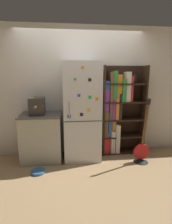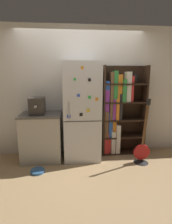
% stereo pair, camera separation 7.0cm
% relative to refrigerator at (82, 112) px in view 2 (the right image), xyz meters
% --- Properties ---
extents(ground_plane, '(16.00, 16.00, 0.00)m').
position_rel_refrigerator_xyz_m(ground_plane, '(0.00, -0.16, -0.94)').
color(ground_plane, tan).
extents(wall_back, '(8.00, 0.05, 2.60)m').
position_rel_refrigerator_xyz_m(wall_back, '(0.00, 0.32, 0.36)').
color(wall_back, white).
rests_on(wall_back, ground_plane).
extents(refrigerator, '(0.70, 0.61, 1.88)m').
position_rel_refrigerator_xyz_m(refrigerator, '(0.00, 0.00, 0.00)').
color(refrigerator, silver).
rests_on(refrigerator, ground_plane).
extents(bookshelf, '(0.89, 0.29, 1.83)m').
position_rel_refrigerator_xyz_m(bookshelf, '(0.77, 0.17, -0.03)').
color(bookshelf, black).
rests_on(bookshelf, ground_plane).
extents(kitchen_counter, '(0.76, 0.60, 0.92)m').
position_rel_refrigerator_xyz_m(kitchen_counter, '(-0.78, 0.01, -0.48)').
color(kitchen_counter, '#BCB7A8').
rests_on(kitchen_counter, ground_plane).
extents(espresso_machine, '(0.27, 0.35, 0.31)m').
position_rel_refrigerator_xyz_m(espresso_machine, '(-0.83, -0.04, 0.14)').
color(espresso_machine, '#38332D').
rests_on(espresso_machine, kitchen_counter).
extents(guitar, '(0.31, 0.29, 1.25)m').
position_rel_refrigerator_xyz_m(guitar, '(1.11, -0.34, -0.76)').
color(guitar, black).
rests_on(guitar, ground_plane).
extents(pet_bowl, '(0.24, 0.24, 0.04)m').
position_rel_refrigerator_xyz_m(pet_bowl, '(-0.80, -0.51, -0.91)').
color(pet_bowl, '#3366A5').
rests_on(pet_bowl, ground_plane).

